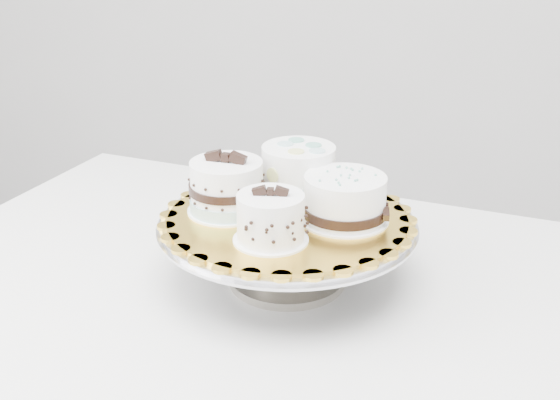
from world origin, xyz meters
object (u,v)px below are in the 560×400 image
(cake_board, at_px, (287,218))
(cake_swirl, at_px, (271,219))
(cake_stand, at_px, (287,239))
(cake_dots, at_px, (298,172))
(cake_banded, at_px, (227,189))
(table, at_px, (281,332))
(cake_ribbon, at_px, (345,200))

(cake_board, distance_m, cake_swirl, 0.09)
(cake_stand, height_order, cake_swirl, cake_swirl)
(cake_dots, bearing_deg, cake_board, -88.27)
(cake_swirl, distance_m, cake_banded, 0.12)
(table, xyz_separation_m, cake_ribbon, (0.09, 0.03, 0.22))
(cake_ribbon, bearing_deg, cake_swirl, -143.38)
(cake_banded, bearing_deg, cake_stand, 6.16)
(cake_banded, bearing_deg, cake_ribbon, 7.25)
(table, distance_m, cake_board, 0.18)
(cake_swirl, relative_size, cake_dots, 0.79)
(cake_swirl, relative_size, cake_ribbon, 0.76)
(table, distance_m, cake_stand, 0.15)
(table, height_order, cake_banded, cake_banded)
(cake_ribbon, bearing_deg, table, -171.55)
(cake_ribbon, bearing_deg, cake_banded, 173.80)
(cake_board, distance_m, cake_banded, 0.10)
(cake_dots, bearing_deg, table, -90.59)
(cake_stand, bearing_deg, cake_ribbon, 6.36)
(cake_stand, distance_m, cake_dots, 0.11)
(table, xyz_separation_m, cake_banded, (-0.09, 0.02, 0.22))
(cake_stand, relative_size, cake_ribbon, 2.72)
(cake_stand, relative_size, cake_swirl, 3.58)
(cake_board, height_order, cake_ribbon, cake_ribbon)
(cake_dots, distance_m, cake_ribbon, 0.11)
(cake_stand, bearing_deg, table, -97.86)
(cake_ribbon, bearing_deg, cake_stand, 174.98)
(cake_board, bearing_deg, cake_ribbon, 6.36)
(table, bearing_deg, cake_dots, 96.76)
(table, bearing_deg, cake_swirl, -81.09)
(cake_banded, height_order, cake_dots, cake_banded)
(cake_dots, relative_size, cake_ribbon, 0.96)
(cake_stand, xyz_separation_m, cake_dots, (-0.00, 0.07, 0.08))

